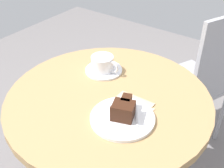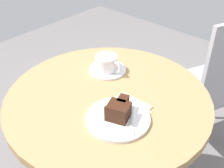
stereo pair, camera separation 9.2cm
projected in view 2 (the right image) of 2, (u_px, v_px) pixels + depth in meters
cafe_table at (108, 119)px, 1.16m from camera, size 0.80×0.80×0.75m
saucer at (108, 70)px, 1.23m from camera, size 0.16×0.16×0.01m
coffee_cup at (107, 63)px, 1.21m from camera, size 0.13×0.10×0.06m
teaspoon at (112, 62)px, 1.27m from camera, size 0.08×0.08×0.00m
cake_plate at (118, 118)px, 0.97m from camera, size 0.23×0.23×0.01m
cake_slice at (119, 110)px, 0.95m from camera, size 0.09×0.11×0.06m
fork at (131, 125)px, 0.93m from camera, size 0.09×0.13×0.00m
napkin at (124, 110)px, 1.01m from camera, size 0.17×0.18×0.00m
cafe_chair at (216, 81)px, 1.55m from camera, size 0.50×0.50×0.92m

